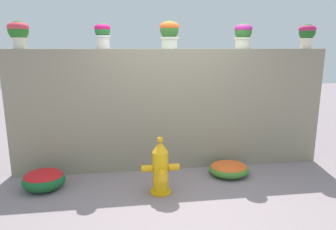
# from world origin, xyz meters

# --- Properties ---
(ground_plane) EXTENTS (24.00, 24.00, 0.00)m
(ground_plane) POSITION_xyz_m (0.00, 0.00, 0.00)
(ground_plane) COLOR gray
(stone_wall) EXTENTS (5.11, 0.31, 1.97)m
(stone_wall) POSITION_xyz_m (0.00, 1.29, 0.98)
(stone_wall) COLOR gray
(stone_wall) RESTS_ON ground
(potted_plant_0) EXTENTS (0.30, 0.30, 0.41)m
(potted_plant_0) POSITION_xyz_m (-2.29, 1.30, 2.22)
(potted_plant_0) COLOR beige
(potted_plant_0) RESTS_ON stone_wall
(potted_plant_1) EXTENTS (0.24, 0.24, 0.39)m
(potted_plant_1) POSITION_xyz_m (-1.07, 1.30, 2.20)
(potted_plant_1) COLOR silver
(potted_plant_1) RESTS_ON stone_wall
(potted_plant_2) EXTENTS (0.31, 0.31, 0.43)m
(potted_plant_2) POSITION_xyz_m (-0.05, 1.27, 2.23)
(potted_plant_2) COLOR beige
(potted_plant_2) RESTS_ON stone_wall
(potted_plant_3) EXTENTS (0.29, 0.29, 0.41)m
(potted_plant_3) POSITION_xyz_m (1.18, 1.30, 2.20)
(potted_plant_3) COLOR beige
(potted_plant_3) RESTS_ON stone_wall
(potted_plant_4) EXTENTS (0.28, 0.28, 0.40)m
(potted_plant_4) POSITION_xyz_m (2.28, 1.27, 2.22)
(potted_plant_4) COLOR beige
(potted_plant_4) RESTS_ON stone_wall
(fire_hydrant) EXTENTS (0.53, 0.42, 0.80)m
(fire_hydrant) POSITION_xyz_m (-0.31, 0.31, 0.36)
(fire_hydrant) COLOR #ECAD11
(fire_hydrant) RESTS_ON ground
(flower_bush_left) EXTENTS (0.64, 0.57, 0.22)m
(flower_bush_left) POSITION_xyz_m (0.83, 0.75, 0.11)
(flower_bush_left) COLOR #407B2B
(flower_bush_left) RESTS_ON ground
(flower_bush_right) EXTENTS (0.59, 0.53, 0.30)m
(flower_bush_right) POSITION_xyz_m (-1.95, 0.66, 0.16)
(flower_bush_right) COLOR #1A5A2B
(flower_bush_right) RESTS_ON ground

